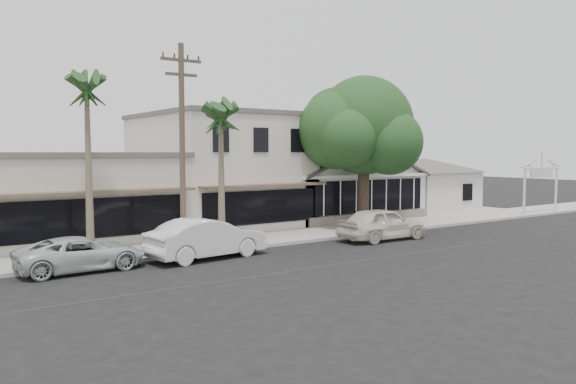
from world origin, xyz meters
TOP-DOWN VIEW (x-y plane):
  - ground at (0.00, 0.00)m, footprint 140.00×140.00m
  - sidewalk_north at (-8.00, 6.75)m, footprint 90.00×3.50m
  - corner_shop at (5.00, 12.47)m, footprint 10.40×8.60m
  - side_cottage at (13.20, 11.50)m, footprint 6.00×6.00m
  - arch_sign at (18.40, 5.30)m, footprint 4.12×0.12m
  - row_building_near at (-3.00, 13.50)m, footprint 8.00×10.00m
  - row_building_midnear at (-12.00, 13.50)m, footprint 10.00×10.00m
  - utility_pole at (-9.00, 5.20)m, footprint 1.80×0.24m
  - car_0 at (1.10, 3.49)m, footprint 4.90×2.03m
  - car_1 at (-8.43, 4.11)m, footprint 5.32×2.38m
  - car_2 at (-13.43, 4.58)m, footprint 4.74×2.29m
  - shade_tree at (3.18, 7.50)m, footprint 7.96×7.20m
  - palm_east at (-6.75, 5.94)m, footprint 2.48×2.48m
  - palm_mid at (-12.48, 6.75)m, footprint 2.62×2.62m

SIDE VIEW (x-z plane):
  - ground at x=0.00m, z-range 0.00..0.00m
  - sidewalk_north at x=-8.00m, z-range 0.00..0.15m
  - car_2 at x=-13.43m, z-range 0.00..1.30m
  - car_0 at x=1.10m, z-range 0.00..1.66m
  - car_1 at x=-8.43m, z-range 0.00..1.70m
  - side_cottage at x=13.20m, z-range 0.00..3.00m
  - row_building_midnear at x=-12.00m, z-range 0.00..4.20m
  - corner_shop at x=5.00m, z-range 0.07..5.17m
  - arch_sign at x=18.40m, z-range 1.18..5.13m
  - row_building_near at x=-3.00m, z-range 0.00..6.50m
  - utility_pole at x=-9.00m, z-range 0.29..9.29m
  - shade_tree at x=3.18m, z-range 1.40..10.23m
  - palm_east at x=-6.75m, z-range 2.52..9.71m
  - palm_mid at x=-12.48m, z-range 2.92..11.02m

